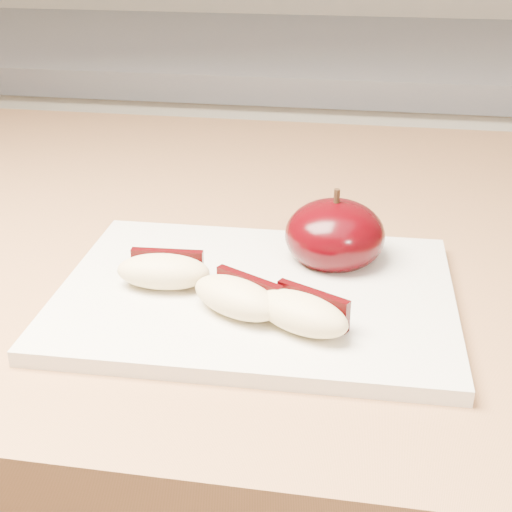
# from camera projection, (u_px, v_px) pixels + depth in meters

# --- Properties ---
(back_cabinet) EXTENTS (2.40, 0.62, 0.94)m
(back_cabinet) POSITION_uv_depth(u_px,v_px,m) (345.00, 281.00, 1.43)
(back_cabinet) COLOR silver
(back_cabinet) RESTS_ON ground
(cutting_board) EXTENTS (0.28, 0.21, 0.01)m
(cutting_board) POSITION_uv_depth(u_px,v_px,m) (256.00, 295.00, 0.50)
(cutting_board) COLOR silver
(cutting_board) RESTS_ON island_counter
(apple_half) EXTENTS (0.10, 0.10, 0.06)m
(apple_half) POSITION_uv_depth(u_px,v_px,m) (335.00, 235.00, 0.53)
(apple_half) COLOR black
(apple_half) RESTS_ON cutting_board
(apple_wedge_a) EXTENTS (0.07, 0.04, 0.02)m
(apple_wedge_a) POSITION_uv_depth(u_px,v_px,m) (164.00, 271.00, 0.50)
(apple_wedge_a) COLOR beige
(apple_wedge_a) RESTS_ON cutting_board
(apple_wedge_b) EXTENTS (0.07, 0.06, 0.02)m
(apple_wedge_b) POSITION_uv_depth(u_px,v_px,m) (238.00, 297.00, 0.46)
(apple_wedge_b) COLOR beige
(apple_wedge_b) RESTS_ON cutting_board
(apple_wedge_c) EXTENTS (0.07, 0.06, 0.02)m
(apple_wedge_c) POSITION_uv_depth(u_px,v_px,m) (302.00, 312.00, 0.44)
(apple_wedge_c) COLOR beige
(apple_wedge_c) RESTS_ON cutting_board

